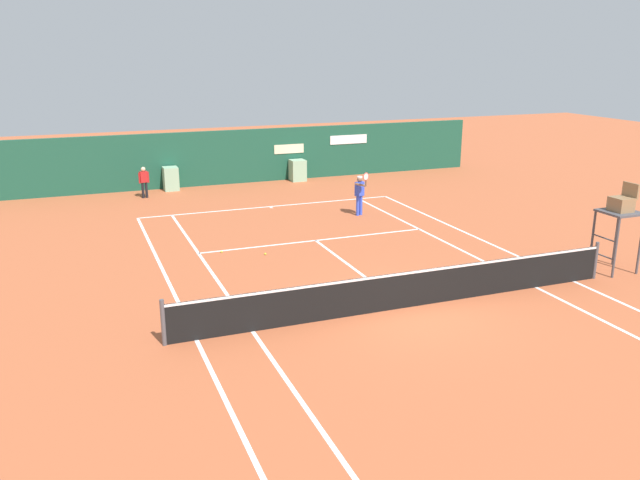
# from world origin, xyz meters

# --- Properties ---
(ground_plane) EXTENTS (80.00, 80.00, 0.01)m
(ground_plane) POSITION_xyz_m (-0.00, 0.58, 0.00)
(ground_plane) COLOR #B25633
(tennis_net) EXTENTS (12.10, 0.10, 1.07)m
(tennis_net) POSITION_xyz_m (0.00, 0.00, 0.51)
(tennis_net) COLOR #4C4C51
(tennis_net) RESTS_ON ground_plane
(sponsor_back_wall) EXTENTS (25.00, 1.02, 2.55)m
(sponsor_back_wall) POSITION_xyz_m (0.00, 16.97, 1.23)
(sponsor_back_wall) COLOR #194C38
(sponsor_back_wall) RESTS_ON ground_plane
(umpire_chair) EXTENTS (1.00, 1.00, 2.61)m
(umpire_chair) POSITION_xyz_m (7.00, 0.31, 1.79)
(umpire_chair) COLOR #47474C
(umpire_chair) RESTS_ON ground_plane
(player_on_baseline) EXTENTS (0.48, 0.79, 1.78)m
(player_on_baseline) POSITION_xyz_m (2.84, 9.05, 0.94)
(player_on_baseline) COLOR blue
(player_on_baseline) RESTS_ON ground_plane
(ball_kid_left_post) EXTENTS (0.45, 0.21, 1.36)m
(ball_kid_left_post) POSITION_xyz_m (-4.59, 15.24, 0.78)
(ball_kid_left_post) COLOR black
(ball_kid_left_post) RESTS_ON ground_plane
(tennis_ball_by_sideline) EXTENTS (0.07, 0.07, 0.07)m
(tennis_ball_by_sideline) POSITION_xyz_m (-3.29, 6.20, 0.03)
(tennis_ball_by_sideline) COLOR #CCE033
(tennis_ball_by_sideline) RESTS_ON ground_plane
(tennis_ball_mid_court) EXTENTS (0.07, 0.07, 0.07)m
(tennis_ball_mid_court) POSITION_xyz_m (-2.06, 5.48, 0.03)
(tennis_ball_mid_court) COLOR #CCE033
(tennis_ball_mid_court) RESTS_ON ground_plane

